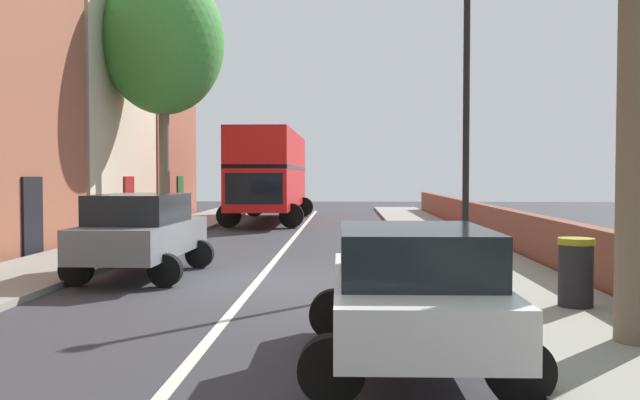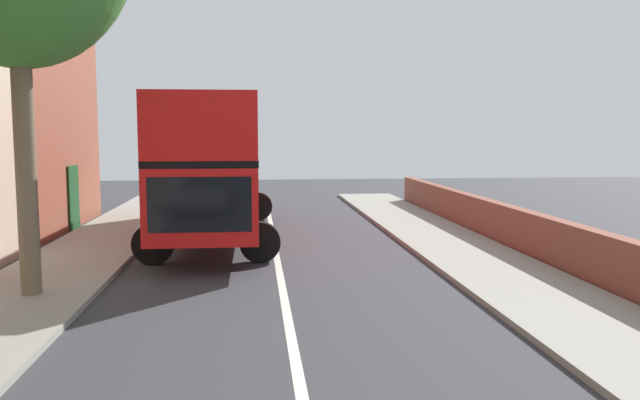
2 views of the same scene
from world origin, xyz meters
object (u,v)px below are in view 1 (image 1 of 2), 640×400
(street_tree_left_0, at_px, (163,42))
(lamppost_right, at_px, (466,96))
(parked_car_white_right_1, at_px, (412,287))
(litter_bin_right, at_px, (576,272))
(parked_car_grey_left_0, at_px, (142,230))
(double_decker_bus, at_px, (270,171))

(street_tree_left_0, distance_m, lamppost_right, 13.79)
(parked_car_white_right_1, relative_size, litter_bin_right, 3.88)
(street_tree_left_0, height_order, lamppost_right, street_tree_left_0)
(lamppost_right, relative_size, litter_bin_right, 6.00)
(parked_car_white_right_1, height_order, litter_bin_right, parked_car_white_right_1)
(parked_car_white_right_1, height_order, lamppost_right, lamppost_right)
(parked_car_grey_left_0, xyz_separation_m, litter_bin_right, (7.80, -3.57, -0.33))
(parked_car_grey_left_0, height_order, street_tree_left_0, street_tree_left_0)
(parked_car_grey_left_0, distance_m, parked_car_white_right_1, 8.27)
(double_decker_bus, bearing_deg, street_tree_left_0, -113.79)
(double_decker_bus, distance_m, parked_car_grey_left_0, 17.29)
(parked_car_white_right_1, bearing_deg, parked_car_grey_left_0, 127.20)
(lamppost_right, bearing_deg, litter_bin_right, -75.68)
(parked_car_grey_left_0, relative_size, lamppost_right, 0.70)
(double_decker_bus, bearing_deg, parked_car_grey_left_0, -92.67)
(parked_car_white_right_1, bearing_deg, lamppost_right, 75.46)
(parked_car_grey_left_0, xyz_separation_m, street_tree_left_0, (-2.27, 10.25, 5.94))
(double_decker_bus, relative_size, parked_car_grey_left_0, 2.57)
(street_tree_left_0, xyz_separation_m, litter_bin_right, (10.07, -13.82, -6.27))
(double_decker_bus, distance_m, litter_bin_right, 22.00)
(double_decker_bus, xyz_separation_m, street_tree_left_0, (-3.07, -6.97, 4.56))
(double_decker_bus, xyz_separation_m, parked_car_white_right_1, (4.20, -23.81, -1.46))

